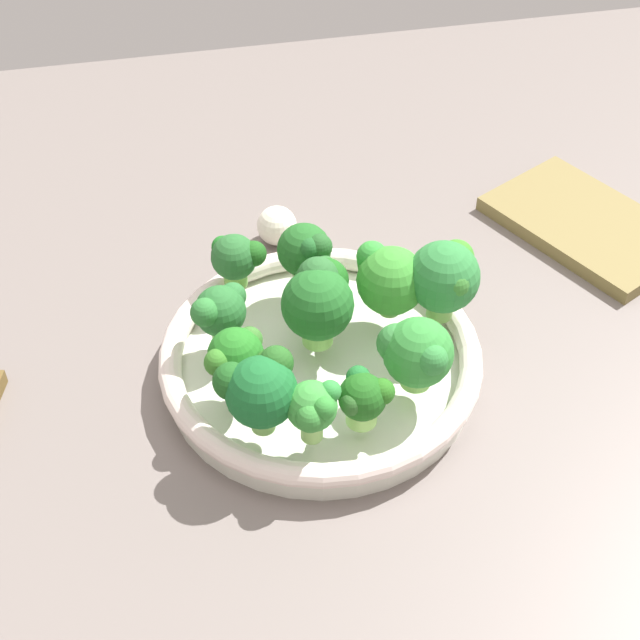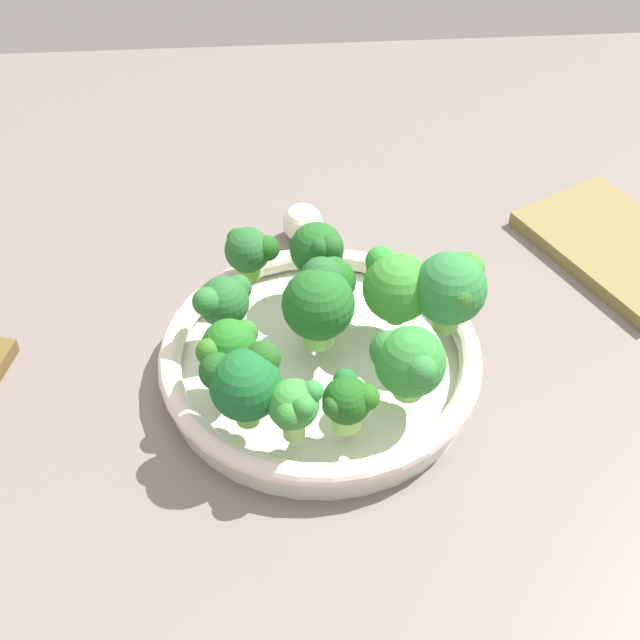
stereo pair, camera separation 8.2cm
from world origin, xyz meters
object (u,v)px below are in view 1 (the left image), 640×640
(broccoli_floret_10, at_px, (313,409))
(cutting_board, at_px, (587,225))
(broccoli_floret_4, at_px, (416,353))
(bowl, at_px, (320,358))
(broccoli_floret_5, at_px, (318,300))
(broccoli_floret_0, at_px, (236,257))
(broccoli_floret_7, at_px, (446,277))
(broccoli_floret_1, at_px, (305,251))
(broccoli_floret_8, at_px, (235,356))
(broccoli_floret_2, at_px, (322,279))
(broccoli_floret_6, at_px, (261,387))
(broccoli_floret_9, at_px, (390,278))
(broccoli_floret_11, at_px, (364,397))
(garlic_bulb, at_px, (277,226))
(broccoli_floret_3, at_px, (220,310))

(broccoli_floret_10, relative_size, cutting_board, 0.28)
(broccoli_floret_4, xyz_separation_m, broccoli_floret_10, (-0.04, 0.10, -0.00))
(bowl, distance_m, broccoli_floret_5, 0.07)
(bowl, bearing_deg, broccoli_floret_4, -132.42)
(broccoli_floret_0, height_order, broccoli_floret_7, broccoli_floret_7)
(broccoli_floret_1, distance_m, broccoli_floret_8, 0.15)
(bowl, xyz_separation_m, broccoli_floret_2, (0.05, -0.01, 0.05))
(broccoli_floret_5, relative_size, broccoli_floret_8, 1.31)
(broccoli_floret_2, xyz_separation_m, cutting_board, (0.10, -0.32, -0.07))
(broccoli_floret_5, relative_size, broccoli_floret_6, 1.08)
(broccoli_floret_4, height_order, broccoli_floret_9, broccoli_floret_9)
(broccoli_floret_6, relative_size, broccoli_floret_8, 1.22)
(broccoli_floret_11, xyz_separation_m, garlic_bulb, (0.30, 0.02, -0.05))
(broccoli_floret_3, relative_size, broccoli_floret_7, 0.70)
(garlic_bulb, bearing_deg, broccoli_floret_0, 151.22)
(broccoli_floret_8, bearing_deg, broccoli_floret_1, -35.29)
(broccoli_floret_0, relative_size, broccoli_floret_2, 0.97)
(broccoli_floret_11, relative_size, cutting_board, 0.24)
(broccoli_floret_10, distance_m, broccoli_floret_11, 0.05)
(broccoli_floret_2, xyz_separation_m, broccoli_floret_6, (-0.13, 0.08, 0.01))
(broccoli_floret_5, distance_m, broccoli_floret_11, 0.11)
(broccoli_floret_1, distance_m, broccoli_floret_10, 0.19)
(broccoli_floret_4, distance_m, broccoli_floret_6, 0.14)
(broccoli_floret_8, bearing_deg, broccoli_floret_4, -101.35)
(broccoli_floret_11, bearing_deg, broccoli_floret_0, 21.76)
(broccoli_floret_7, bearing_deg, broccoli_floret_9, 69.54)
(broccoli_floret_6, xyz_separation_m, broccoli_floret_8, (0.05, 0.01, -0.01))
(bowl, xyz_separation_m, broccoli_floret_5, (0.01, 0.00, 0.06))
(broccoli_floret_2, distance_m, broccoli_floret_9, 0.06)
(broccoli_floret_0, relative_size, broccoli_floret_10, 0.95)
(broccoli_floret_2, distance_m, broccoli_floret_10, 0.16)
(broccoli_floret_11, bearing_deg, broccoli_floret_2, 1.94)
(bowl, distance_m, cutting_board, 0.36)
(broccoli_floret_2, bearing_deg, broccoli_floret_3, 101.19)
(bowl, relative_size, broccoli_floret_1, 4.52)
(broccoli_floret_3, xyz_separation_m, broccoli_floret_9, (0.00, -0.16, 0.01))
(broccoli_floret_9, height_order, garlic_bulb, broccoli_floret_9)
(broccoli_floret_10, height_order, garlic_bulb, broccoli_floret_10)
(broccoli_floret_4, height_order, broccoli_floret_6, broccoli_floret_6)
(broccoli_floret_0, height_order, broccoli_floret_8, broccoli_floret_8)
(broccoli_floret_5, xyz_separation_m, broccoli_floret_9, (0.02, -0.07, -0.01))
(broccoli_floret_1, distance_m, broccoli_floret_3, 0.11)
(broccoli_floret_1, xyz_separation_m, broccoli_floret_2, (-0.04, -0.01, -0.00))
(broccoli_floret_2, relative_size, broccoli_floret_6, 0.79)
(bowl, bearing_deg, broccoli_floret_9, -65.68)
(broccoli_floret_7, relative_size, garlic_bulb, 1.87)
(broccoli_floret_8, relative_size, broccoli_floret_10, 1.02)
(broccoli_floret_8, distance_m, broccoli_floret_9, 0.17)
(broccoli_floret_3, bearing_deg, broccoli_floret_2, -78.81)
(broccoli_floret_1, xyz_separation_m, broccoli_floret_10, (-0.19, 0.03, -0.00))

